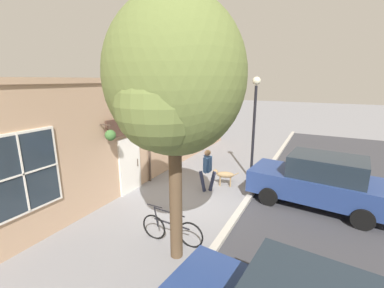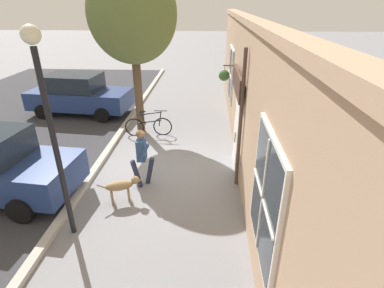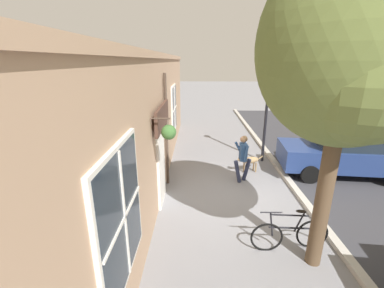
{
  "view_description": "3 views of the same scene",
  "coord_description": "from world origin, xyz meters",
  "px_view_note": "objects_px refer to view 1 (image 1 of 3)",
  "views": [
    {
      "loc": [
        4.06,
        -7.43,
        4.13
      ],
      "look_at": [
        -0.89,
        2.09,
        1.42
      ],
      "focal_mm": 24.0,
      "sensor_mm": 36.0,
      "label": 1
    },
    {
      "loc": [
        -1.29,
        7.71,
        4.57
      ],
      "look_at": [
        -0.88,
        0.29,
        0.99
      ],
      "focal_mm": 28.0,
      "sensor_mm": 36.0,
      "label": 2
    },
    {
      "loc": [
        -1.16,
        -7.2,
        3.97
      ],
      "look_at": [
        -1.29,
        0.14,
        1.57
      ],
      "focal_mm": 24.0,
      "sensor_mm": 36.0,
      "label": 3
    }
  ],
  "objects_px": {
    "dog_on_leash": "(224,175)",
    "street_tree_by_curb": "(172,83)",
    "street_lamp": "(255,113)",
    "leaning_bicycle": "(172,229)",
    "parked_car_mid_block": "(320,181)",
    "pedestrian_walking": "(207,167)"
  },
  "relations": [
    {
      "from": "dog_on_leash",
      "to": "street_tree_by_curb",
      "type": "xyz_separation_m",
      "value": [
        0.49,
        -4.57,
        3.6
      ]
    },
    {
      "from": "dog_on_leash",
      "to": "street_tree_by_curb",
      "type": "height_order",
      "value": "street_tree_by_curb"
    },
    {
      "from": "dog_on_leash",
      "to": "street_lamp",
      "type": "relative_size",
      "value": 0.25
    },
    {
      "from": "leaning_bicycle",
      "to": "parked_car_mid_block",
      "type": "distance_m",
      "value": 5.18
    },
    {
      "from": "street_lamp",
      "to": "leaning_bicycle",
      "type": "bearing_deg",
      "value": -97.46
    },
    {
      "from": "leaning_bicycle",
      "to": "parked_car_mid_block",
      "type": "bearing_deg",
      "value": 50.55
    },
    {
      "from": "leaning_bicycle",
      "to": "street_lamp",
      "type": "distance_m",
      "value": 5.83
    },
    {
      "from": "pedestrian_walking",
      "to": "leaning_bicycle",
      "type": "bearing_deg",
      "value": -81.7
    },
    {
      "from": "street_tree_by_curb",
      "to": "parked_car_mid_block",
      "type": "distance_m",
      "value": 6.2
    },
    {
      "from": "dog_on_leash",
      "to": "street_lamp",
      "type": "distance_m",
      "value": 2.75
    },
    {
      "from": "leaning_bicycle",
      "to": "parked_car_mid_block",
      "type": "height_order",
      "value": "parked_car_mid_block"
    },
    {
      "from": "dog_on_leash",
      "to": "leaning_bicycle",
      "type": "distance_m",
      "value": 4.09
    },
    {
      "from": "street_tree_by_curb",
      "to": "street_lamp",
      "type": "relative_size",
      "value": 1.37
    },
    {
      "from": "street_tree_by_curb",
      "to": "parked_car_mid_block",
      "type": "bearing_deg",
      "value": 56.99
    },
    {
      "from": "street_lamp",
      "to": "parked_car_mid_block",
      "type": "bearing_deg",
      "value": -26.02
    },
    {
      "from": "street_tree_by_curb",
      "to": "parked_car_mid_block",
      "type": "xyz_separation_m",
      "value": [
        2.9,
        4.46,
        -3.18
      ]
    },
    {
      "from": "dog_on_leash",
      "to": "street_tree_by_curb",
      "type": "bearing_deg",
      "value": -83.89
    },
    {
      "from": "parked_car_mid_block",
      "to": "street_lamp",
      "type": "height_order",
      "value": "street_lamp"
    },
    {
      "from": "street_tree_by_curb",
      "to": "parked_car_mid_block",
      "type": "relative_size",
      "value": 1.31
    },
    {
      "from": "parked_car_mid_block",
      "to": "leaning_bicycle",
      "type": "bearing_deg",
      "value": -129.45
    },
    {
      "from": "dog_on_leash",
      "to": "street_tree_by_curb",
      "type": "distance_m",
      "value": 5.83
    },
    {
      "from": "pedestrian_walking",
      "to": "street_lamp",
      "type": "bearing_deg",
      "value": 58.63
    }
  ]
}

